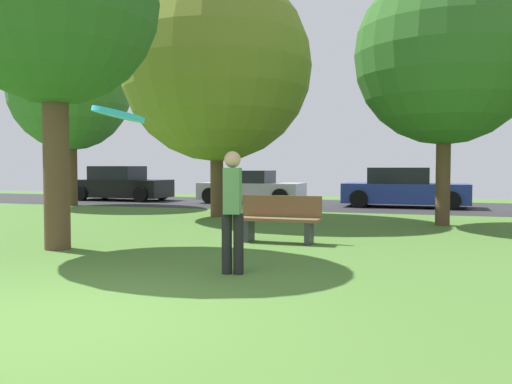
% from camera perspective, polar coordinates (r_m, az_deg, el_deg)
% --- Properties ---
extents(ground_plane, '(44.00, 44.00, 0.00)m').
position_cam_1_polar(ground_plane, '(5.50, -19.80, -12.79)').
color(ground_plane, '#47702D').
extents(road_strip, '(44.00, 6.40, 0.01)m').
position_cam_1_polar(road_strip, '(20.47, 9.23, -1.41)').
color(road_strip, '#28282B').
rests_on(road_strip, ground_plane).
extents(birch_tree_lone, '(3.64, 3.64, 6.19)m').
position_cam_1_polar(birch_tree_lone, '(10.42, -20.87, 18.55)').
color(birch_tree_lone, brown).
rests_on(birch_tree_lone, ground_plane).
extents(maple_tree_near, '(4.48, 4.48, 6.57)m').
position_cam_1_polar(maple_tree_near, '(21.43, -19.33, 10.20)').
color(maple_tree_near, brown).
rests_on(maple_tree_near, ground_plane).
extents(oak_tree_left, '(4.43, 4.43, 6.43)m').
position_cam_1_polar(oak_tree_left, '(14.27, 19.59, 13.65)').
color(oak_tree_left, brown).
rests_on(oak_tree_left, ground_plane).
extents(oak_tree_right, '(5.51, 5.51, 7.12)m').
position_cam_1_polar(oak_tree_right, '(15.85, -4.26, 13.26)').
color(oak_tree_right, brown).
rests_on(oak_tree_right, ground_plane).
extents(person_thrower, '(0.30, 0.36, 1.67)m').
position_cam_1_polar(person_thrower, '(7.20, -2.53, -1.56)').
color(person_thrower, black).
rests_on(person_thrower, ground_plane).
extents(frisbee_disc, '(0.36, 0.36, 0.08)m').
position_cam_1_polar(frisbee_disc, '(2.85, -14.53, 8.05)').
color(frisbee_disc, '#2DB2E0').
extents(parked_car_black, '(4.21, 2.03, 1.49)m').
position_cam_1_polar(parked_car_black, '(24.01, -14.28, 0.75)').
color(parked_car_black, black).
rests_on(parked_car_black, ground_plane).
extents(parked_car_silver, '(4.12, 2.01, 1.32)m').
position_cam_1_polar(parked_car_silver, '(21.47, -0.57, 0.43)').
color(parked_car_silver, '#B7B7BC').
rests_on(parked_car_silver, ground_plane).
extents(parked_car_blue, '(4.40, 2.00, 1.44)m').
position_cam_1_polar(parked_car_blue, '(20.00, 15.55, 0.30)').
color(parked_car_blue, '#233893').
rests_on(parked_car_blue, ground_plane).
extents(park_bench, '(1.60, 0.45, 0.90)m').
position_cam_1_polar(park_bench, '(10.28, 2.53, -2.85)').
color(park_bench, brown).
rests_on(park_bench, ground_plane).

